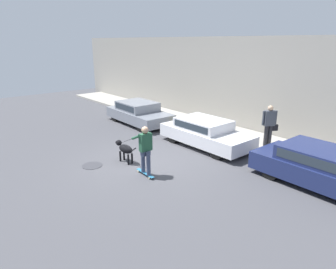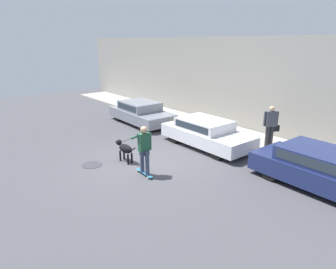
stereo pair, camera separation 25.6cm
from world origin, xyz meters
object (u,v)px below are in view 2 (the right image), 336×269
parked_car_0 (141,113)px  parked_car_2 (323,170)px  dog (125,149)px  skateboarder (144,148)px  pedestrian_with_bag (271,124)px  fire_hydrant (181,123)px  parked_car_1 (206,133)px

parked_car_0 → parked_car_2: (9.76, -0.00, 0.02)m
parked_car_2 → dog: bearing=-146.2°
parked_car_2 → skateboarder: skateboarder is taller
parked_car_0 → skateboarder: (5.61, -3.71, 0.41)m
dog → pedestrian_with_bag: 5.99m
skateboarder → fire_hydrant: 5.48m
parked_car_2 → fire_hydrant: size_ratio=5.76×
parked_car_1 → pedestrian_with_bag: (1.90, 1.78, 0.48)m
dog → pedestrian_with_bag: pedestrian_with_bag is taller
pedestrian_with_bag → parked_car_1: bearing=-104.8°
parked_car_2 → dog: size_ratio=3.65×
parked_car_2 → pedestrian_with_bag: bearing=150.4°
fire_hydrant → parked_car_0: bearing=-163.4°
parked_car_0 → fire_hydrant: parked_car_0 is taller
dog → pedestrian_with_bag: (2.62, 5.36, 0.55)m
parked_car_1 → fire_hydrant: size_ratio=5.51×
parked_car_2 → skateboarder: bearing=-137.0°
dog → fire_hydrant: dog is taller
parked_car_2 → skateboarder: (-4.16, -3.71, 0.39)m
parked_car_1 → fire_hydrant: bearing=163.9°
pedestrian_with_bag → fire_hydrant: size_ratio=2.30×
dog → fire_hydrant: size_ratio=1.58×
parked_car_1 → skateboarder: size_ratio=1.82×
pedestrian_with_bag → dog: bearing=-84.0°
skateboarder → pedestrian_with_bag: bearing=-98.9°
skateboarder → pedestrian_with_bag: 5.61m
parked_car_1 → fire_hydrant: 2.55m
parked_car_2 → fire_hydrant: parked_car_2 is taller
parked_car_1 → dog: bearing=-100.9°
parked_car_0 → fire_hydrant: 2.55m
dog → pedestrian_with_bag: bearing=-120.4°
parked_car_0 → parked_car_2: 9.76m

